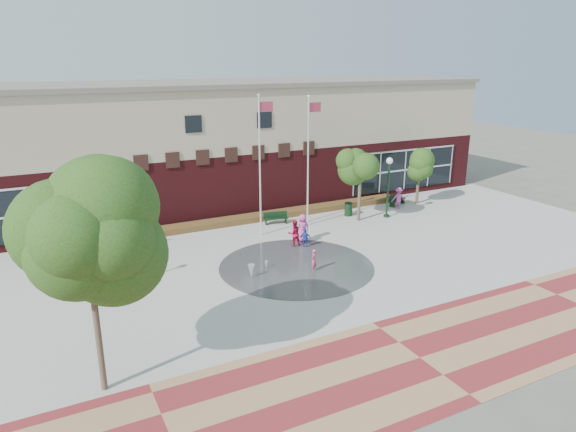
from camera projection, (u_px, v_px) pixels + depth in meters
name	position (u px, v px, depth m)	size (l,w,h in m)	color
ground	(325.00, 287.00, 25.34)	(120.00, 120.00, 0.00)	#666056
plaza_concrete	(288.00, 260.00, 28.74)	(46.00, 18.00, 0.01)	#A8A8A0
paver_band	(420.00, 358.00, 19.37)	(46.00, 6.00, 0.01)	maroon
splash_pad	(296.00, 266.00, 27.89)	(8.40, 8.40, 0.01)	#383A3D
library_building	(207.00, 144.00, 38.85)	(44.40, 10.40, 9.20)	#4D1217
flower_bed	(238.00, 223.00, 35.21)	(26.00, 1.20, 0.40)	maroon
flagpole_left	(260.00, 159.00, 31.39)	(1.04, 0.17, 8.84)	white
flagpole_right	(309.00, 155.00, 33.30)	(1.06, 0.24, 8.64)	white
lamp_left	(98.00, 249.00, 24.37)	(0.37, 0.37, 3.50)	black
lamp_right	(388.00, 181.00, 35.71)	(0.46, 0.46, 4.30)	black
bench_left	(139.00, 242.00, 30.66)	(1.95, 0.69, 0.96)	black
bench_mid	(276.00, 220.00, 34.93)	(1.72, 0.85, 0.83)	black
bench_right	(397.00, 202.00, 39.35)	(1.84, 1.12, 0.90)	black
trash_can	(348.00, 209.00, 36.68)	(0.59, 0.59, 0.97)	black
tree_big_left	(86.00, 235.00, 15.91)	(4.89, 4.89, 7.82)	#493A2E
tree_mid	(361.00, 165.00, 34.60)	(3.21, 3.21, 5.41)	#493A2E
tree_small_right	(419.00, 164.00, 39.06)	(2.47, 2.47, 4.23)	#493A2E
water_jet_a	(251.00, 278.00, 26.44)	(0.36, 0.36, 0.70)	white
water_jet_b	(266.00, 269.00, 27.59)	(0.18, 0.18, 0.41)	white
child_splash	(314.00, 260.00, 27.10)	(0.45, 0.29, 1.23)	#D04C7D
adult_red	(294.00, 233.00, 30.62)	(0.80, 0.62, 1.65)	#AE0F38
adult_pink	(303.00, 228.00, 31.43)	(0.86, 0.56, 1.75)	#CC469C
child_blue	(305.00, 238.00, 30.50)	(0.68, 0.29, 1.17)	#293FB0
person_bench	(398.00, 198.00, 38.36)	(1.06, 0.61, 1.64)	#C84BA3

